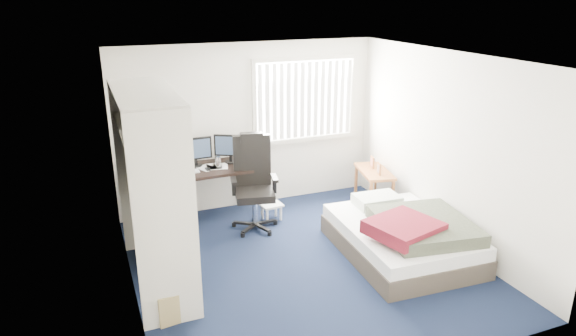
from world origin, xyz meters
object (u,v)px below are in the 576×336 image
Objects in this scene: office_chair at (254,192)px; nightstand at (374,174)px; desk at (194,167)px; bed at (404,236)px.

nightstand is (1.97, 0.02, -0.00)m from office_chair.
desk is 1.23× the size of office_chair.
bed is at bearing -46.02° from office_chair.
office_chair is 1.97m from nightstand.
bed is at bearing -42.46° from desk.
nightstand is 1.64m from bed.
office_chair is (0.72, -0.48, -0.31)m from desk.
bed is at bearing -107.58° from nightstand.
office_chair is at bearing -33.70° from desk.
office_chair reaches higher than bed.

